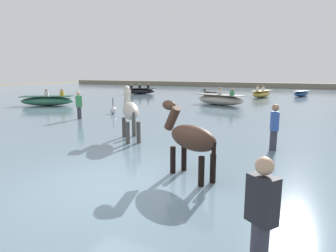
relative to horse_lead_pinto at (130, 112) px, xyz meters
name	(u,v)px	position (x,y,z in m)	size (l,w,h in m)	color
ground_plane	(115,197)	(1.95, -3.43, -1.22)	(120.00, 120.00, 0.00)	#84755B
water_surface	(236,120)	(1.95, 6.57, -1.07)	(90.00, 90.00, 0.29)	slate
horse_lead_pinto	(130,112)	(0.00, 0.00, 0.00)	(1.52, 1.62, 2.06)	beige
horse_trailing_dark_bay	(190,139)	(3.15, -2.36, -0.10)	(1.68, 1.06, 1.89)	#382319
boat_near_starboard	(261,94)	(1.06, 19.54, -0.61)	(1.72, 3.41, 1.10)	gold
boat_near_port	(301,94)	(4.28, 22.54, -0.67)	(1.65, 2.90, 0.51)	#28518E
boat_mid_outer	(220,100)	(-0.44, 11.63, -0.56)	(3.86, 2.31, 1.21)	#B2AD9E
boat_mid_channel	(211,94)	(-3.07, 17.34, -0.65)	(2.56, 2.49, 0.69)	black
boat_far_inshore	(47,101)	(-10.87, 5.82, -0.59)	(3.53, 2.83, 1.14)	#337556
boat_distant_west	(140,91)	(-11.20, 18.03, -0.61)	(3.16, 2.81, 1.09)	black
person_wading_mid	(79,107)	(-4.71, 2.48, -0.35)	(0.37, 0.32, 1.63)	#383842
person_onlooker_right	(261,224)	(5.00, -4.76, -0.35)	(0.38, 0.34, 1.63)	#383842
person_spectator_far	(274,131)	(4.46, 0.73, -0.35)	(0.28, 0.36, 1.63)	#383842
channel_buoy	(113,110)	(-4.36, 4.66, -0.74)	(0.37, 0.37, 0.85)	silver
far_shoreline	(289,87)	(1.95, 37.86, -0.69)	(80.00, 2.40, 1.06)	gray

